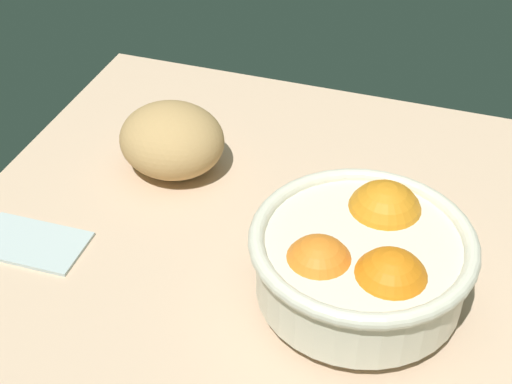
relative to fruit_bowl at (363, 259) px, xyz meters
The scene contains 4 objects.
ground_plane 12.53cm from the fruit_bowl, 51.39° to the right, with size 79.86×62.40×3.00cm, color #D5B08F.
fruit_bowl is the anchor object (origin of this frame).
bread_loaf 30.28cm from the fruit_bowl, 28.91° to the right, with size 13.00×11.91×8.45cm, color tan.
napkin_folded 36.22cm from the fruit_bowl, ahead, with size 11.88×6.93×0.81cm, color #B3C2C0.
Camera 1 is at (-13.62, 62.04, 56.27)cm, focal length 53.30 mm.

